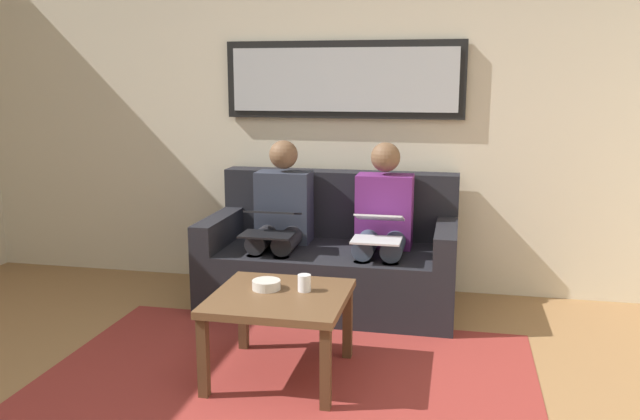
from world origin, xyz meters
The scene contains 11 objects.
wall_rear centered at (0.00, -2.60, 1.30)m, with size 6.00×0.12×2.60m, color beige.
area_rug centered at (0.00, -0.85, 0.00)m, with size 2.60×1.80×0.01m, color maroon.
couch centered at (0.00, -2.12, 0.31)m, with size 1.70×0.90×0.90m.
framed_mirror centered at (0.00, -2.51, 1.55)m, with size 1.74×0.05×0.55m.
coffee_table centered at (0.04, -0.90, 0.40)m, with size 0.70×0.70×0.46m.
cup centered at (-0.07, -0.98, 0.50)m, with size 0.07×0.07×0.09m, color silver.
bowl centered at (0.14, -0.97, 0.48)m, with size 0.15×0.15×0.05m, color beige.
person_left centered at (-0.36, -2.05, 0.61)m, with size 0.38×0.58×1.14m.
laptop_silver centered at (-0.36, -1.81, 0.63)m, with size 0.31×0.37×0.16m.
person_right centered at (0.36, -2.05, 0.61)m, with size 0.38×0.58×1.14m.
laptop_black centered at (0.36, -1.81, 0.63)m, with size 0.34×0.37×0.15m.
Camera 1 is at (-0.85, 2.28, 1.57)m, focal length 37.12 mm.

